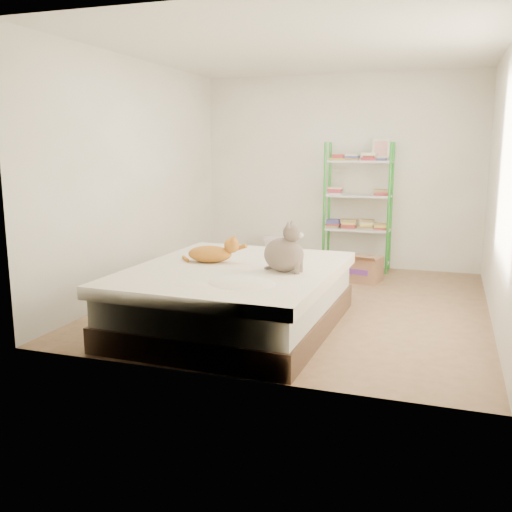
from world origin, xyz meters
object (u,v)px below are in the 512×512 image
at_px(bed, 235,297).
at_px(cardboard_box, 362,269).
at_px(white_bin, 275,251).
at_px(shelf_unit, 358,204).
at_px(orange_cat, 210,252).
at_px(grey_cat, 284,247).

relative_size(bed, cardboard_box, 4.53).
bearing_deg(white_bin, bed, -80.64).
relative_size(bed, shelf_unit, 1.31).
bearing_deg(shelf_unit, cardboard_box, -75.20).
distance_m(bed, white_bin, 2.86).
bearing_deg(bed, white_bin, 101.07).
bearing_deg(bed, orange_cat, 158.66).
bearing_deg(shelf_unit, bed, -103.28).
xyz_separation_m(orange_cat, grey_cat, (0.78, -0.17, 0.12)).
height_order(orange_cat, white_bin, orange_cat).
bearing_deg(cardboard_box, grey_cat, -88.33).
relative_size(orange_cat, grey_cat, 1.14).
height_order(bed, white_bin, bed).
xyz_separation_m(orange_cat, cardboard_box, (1.15, 2.07, -0.51)).
xyz_separation_m(grey_cat, shelf_unit, (0.20, 2.90, 0.11)).
distance_m(grey_cat, shelf_unit, 2.91).
distance_m(bed, shelf_unit, 3.00).
bearing_deg(orange_cat, bed, -33.90).
height_order(orange_cat, grey_cat, grey_cat).
bearing_deg(bed, grey_cat, -3.50).
distance_m(cardboard_box, white_bin, 1.46).
height_order(bed, shelf_unit, shelf_unit).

